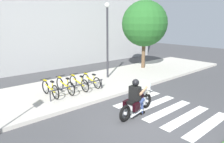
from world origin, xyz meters
name	(u,v)px	position (x,y,z in m)	size (l,w,h in m)	color
ground_plane	(144,122)	(0.00, 0.00, 0.00)	(48.00, 48.00, 0.00)	#424244
sidewalk	(76,88)	(0.00, 4.67, 0.07)	(24.00, 4.40, 0.15)	#B7B2A8
crosswalk_stripe_0	(208,125)	(1.45, -1.60, 0.00)	(2.80, 0.40, 0.01)	white
crosswalk_stripe_1	(186,117)	(1.45, -0.80, 0.00)	(2.80, 0.40, 0.01)	white
crosswalk_stripe_2	(168,110)	(1.45, 0.00, 0.00)	(2.80, 0.40, 0.01)	white
crosswalk_stripe_3	(152,104)	(1.45, 0.80, 0.00)	(2.80, 0.40, 0.01)	white
crosswalk_stripe_4	(138,99)	(1.45, 1.60, 0.00)	(2.80, 0.40, 0.01)	white
motorcycle	(137,103)	(0.25, 0.60, 0.45)	(2.12, 0.78, 1.20)	black
rider	(136,95)	(0.17, 0.59, 0.82)	(0.69, 0.61, 1.42)	black
bicycle_0	(50,89)	(-1.62, 4.18, 0.51)	(0.48, 1.61, 0.78)	black
bicycle_1	(65,86)	(-0.87, 4.18, 0.51)	(0.48, 1.66, 0.79)	black
bicycle_2	(79,83)	(-0.12, 4.18, 0.50)	(0.48, 1.67, 0.76)	black
bicycle_3	(91,80)	(0.64, 4.18, 0.48)	(0.48, 1.55, 0.72)	black
bike_rack	(78,86)	(-0.49, 3.63, 0.56)	(2.85, 0.07, 0.49)	#333338
street_lamp	(107,35)	(2.48, 5.07, 2.73)	(0.28, 0.28, 4.54)	#2D2D33
tree_near_rack	(145,24)	(6.25, 5.47, 3.35)	(3.24, 3.24, 4.98)	brown
building_backdrop	(30,13)	(0.00, 10.37, 4.07)	(24.00, 1.20, 8.14)	#A8A8A8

